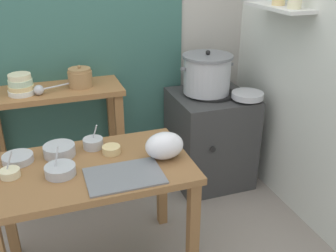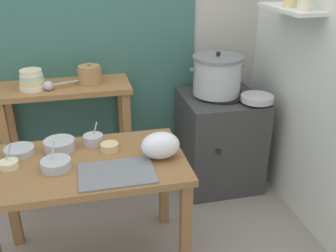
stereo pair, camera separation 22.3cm
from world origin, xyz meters
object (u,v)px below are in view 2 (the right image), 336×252
bowl_stack_enamel (32,80)px  prep_bowl_3 (9,164)px  prep_bowl_2 (56,164)px  prep_bowl_4 (110,147)px  back_shelf_table (67,113)px  ladle (50,85)px  serving_tray (117,173)px  wide_pan (257,98)px  plastic_bag (160,145)px  prep_table (89,178)px  clay_pot (90,75)px  prep_bowl_0 (93,139)px  prep_bowl_5 (19,151)px  stove_block (219,140)px  prep_bowl_1 (60,145)px  steamer_pot (217,75)px

bowl_stack_enamel → prep_bowl_3: (-0.09, -0.78, -0.22)m
prep_bowl_2 → prep_bowl_4: bearing=25.8°
prep_bowl_4 → back_shelf_table: bearing=109.1°
bowl_stack_enamel → prep_bowl_3: bowl_stack_enamel is taller
ladle → prep_bowl_3: size_ratio=1.93×
prep_bowl_4 → prep_bowl_3: bearing=-171.7°
ladle → serving_tray: 1.02m
wide_pan → plastic_bag: bearing=-146.5°
prep_table → wide_pan: size_ratio=4.56×
bowl_stack_enamel → serving_tray: size_ratio=0.46×
clay_pot → prep_bowl_0: bearing=-92.3°
back_shelf_table → prep_bowl_3: 0.87m
prep_bowl_5 → prep_bowl_2: bearing=-45.7°
prep_table → prep_bowl_4: (0.14, 0.11, 0.14)m
prep_bowl_2 → plastic_bag: bearing=-0.7°
serving_tray → wide_pan: 1.31m
bowl_stack_enamel → prep_bowl_4: size_ratio=1.72×
prep_table → back_shelf_table: bearing=98.2°
ladle → wide_pan: (1.47, -0.24, -0.13)m
prep_table → prep_bowl_4: size_ratio=10.36×
clay_pot → prep_bowl_4: clay_pot is taller
prep_table → prep_bowl_5: bearing=154.8°
plastic_bag → prep_bowl_0: (-0.36, 0.26, -0.04)m
ladle → stove_block: bearing=-1.9°
stove_block → ladle: (-1.27, 0.04, 0.55)m
wide_pan → prep_bowl_1: wide_pan is taller
back_shelf_table → prep_bowl_0: bearing=-75.2°
prep_bowl_4 → clay_pot: bearing=94.8°
bowl_stack_enamel → plastic_bag: size_ratio=0.83×
plastic_bag → prep_bowl_3: 0.83m
stove_block → prep_bowl_0: 1.19m
back_shelf_table → clay_pot: bearing=0.0°
prep_bowl_3 → back_shelf_table: bearing=70.3°
ladle → prep_bowl_1: 0.61m
back_shelf_table → bowl_stack_enamel: bearing=-170.1°
stove_block → prep_bowl_3: prep_bowl_3 is taller
back_shelf_table → prep_bowl_4: back_shelf_table is taller
ladle → prep_bowl_3: 0.78m
back_shelf_table → prep_bowl_5: bearing=-111.0°
prep_table → steamer_pot: 1.30m
stove_block → prep_bowl_3: 1.67m
wide_pan → ladle: bearing=170.6°
plastic_bag → clay_pot: bearing=110.7°
stove_block → prep_bowl_5: stove_block is taller
prep_table → prep_bowl_4: 0.22m
wide_pan → prep_bowl_5: wide_pan is taller
ladle → steamer_pot: bearing=-1.0°
prep_bowl_5 → prep_bowl_1: bearing=0.1°
prep_bowl_4 → wide_pan: bearing=20.0°
prep_bowl_4 → prep_bowl_5: (-0.51, 0.07, -0.00)m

